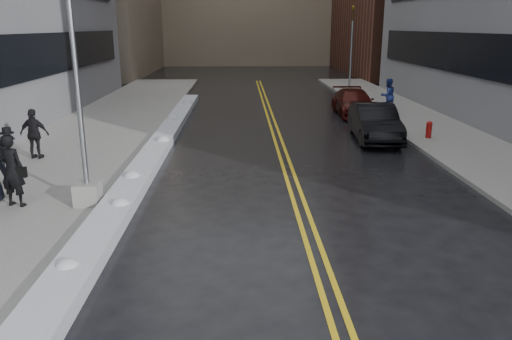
{
  "coord_description": "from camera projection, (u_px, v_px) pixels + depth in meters",
  "views": [
    {
      "loc": [
        0.86,
        -10.93,
        4.82
      ],
      "look_at": [
        1.24,
        1.21,
        1.3
      ],
      "focal_mm": 35.0,
      "sensor_mm": 36.0,
      "label": 1
    }
  ],
  "objects": [
    {
      "name": "traffic_signal",
      "position": [
        351.0,
        47.0,
        34.16
      ],
      "size": [
        0.16,
        0.2,
        6.0
      ],
      "color": "gray",
      "rests_on": "sidewalk_east"
    },
    {
      "name": "sidewalk_west",
      "position": [
        86.0,
        142.0,
        21.22
      ],
      "size": [
        5.5,
        50.0,
        0.15
      ],
      "primitive_type": "cube",
      "color": "gray",
      "rests_on": "ground"
    },
    {
      "name": "snow_ridge",
      "position": [
        156.0,
        150.0,
        19.37
      ],
      "size": [
        0.9,
        30.0,
        0.34
      ],
      "primitive_type": "cube",
      "color": "silver",
      "rests_on": "ground"
    },
    {
      "name": "pedestrian_east",
      "position": [
        388.0,
        96.0,
        27.72
      ],
      "size": [
        1.11,
        0.99,
        1.88
      ],
      "primitive_type": "imported",
      "rotation": [
        0.0,
        0.0,
        3.51
      ],
      "color": "navy",
      "rests_on": "sidewalk_east"
    },
    {
      "name": "ground",
      "position": [
        205.0,
        237.0,
        11.81
      ],
      "size": [
        160.0,
        160.0,
        0.0
      ],
      "primitive_type": "plane",
      "color": "black",
      "rests_on": "ground"
    },
    {
      "name": "lane_line_right",
      "position": [
        282.0,
        142.0,
        21.49
      ],
      "size": [
        0.12,
        50.0,
        0.01
      ],
      "primitive_type": "cube",
      "color": "gold",
      "rests_on": "ground"
    },
    {
      "name": "sidewalk_east",
      "position": [
        451.0,
        139.0,
        21.69
      ],
      "size": [
        4.0,
        50.0,
        0.15
      ],
      "primitive_type": "cube",
      "color": "gray",
      "rests_on": "ground"
    },
    {
      "name": "fire_hydrant",
      "position": [
        429.0,
        129.0,
        21.53
      ],
      "size": [
        0.26,
        0.26,
        0.73
      ],
      "color": "maroon",
      "rests_on": "sidewalk_east"
    },
    {
      "name": "lane_line_left",
      "position": [
        275.0,
        142.0,
        21.48
      ],
      "size": [
        0.12,
        50.0,
        0.01
      ],
      "primitive_type": "cube",
      "color": "gold",
      "rests_on": "ground"
    },
    {
      "name": "pedestrian_d",
      "position": [
        35.0,
        134.0,
        18.03
      ],
      "size": [
        1.11,
        0.56,
        1.82
      ],
      "primitive_type": "imported",
      "rotation": [
        0.0,
        0.0,
        3.03
      ],
      "color": "black",
      "rests_on": "sidewalk_west"
    },
    {
      "name": "car_black",
      "position": [
        375.0,
        123.0,
        21.56
      ],
      "size": [
        2.0,
        4.9,
        1.58
      ],
      "primitive_type": "imported",
      "rotation": [
        0.0,
        0.0,
        -0.07
      ],
      "color": "black",
      "rests_on": "ground"
    },
    {
      "name": "car_maroon",
      "position": [
        354.0,
        103.0,
        27.75
      ],
      "size": [
        2.08,
        4.9,
        1.41
      ],
      "primitive_type": "imported",
      "rotation": [
        0.0,
        0.0,
        -0.02
      ],
      "color": "#3B0C09",
      "rests_on": "ground"
    },
    {
      "name": "lamppost",
      "position": [
        80.0,
        117.0,
        12.93
      ],
      "size": [
        0.65,
        0.65,
        7.62
      ],
      "color": "gray",
      "rests_on": "sidewalk_west"
    },
    {
      "name": "pedestrian_fedora",
      "position": [
        12.0,
        170.0,
        13.2
      ],
      "size": [
        0.82,
        0.64,
        1.98
      ],
      "primitive_type": "imported",
      "rotation": [
        0.0,
        0.0,
        2.88
      ],
      "color": "black",
      "rests_on": "sidewalk_west"
    }
  ]
}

